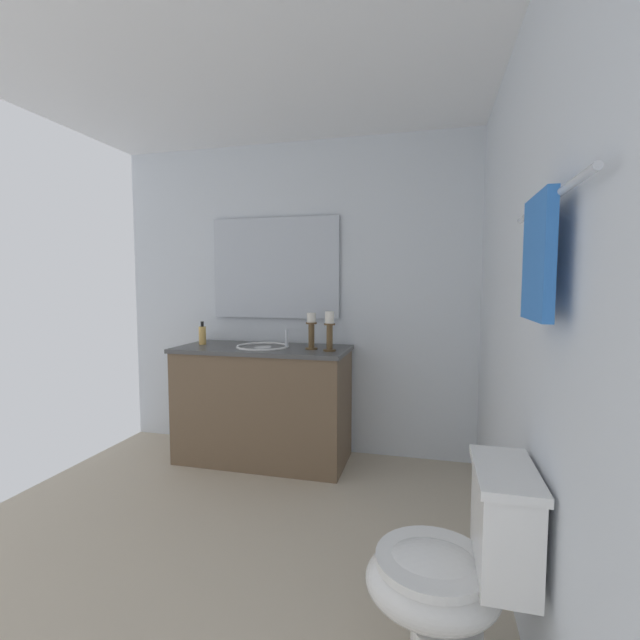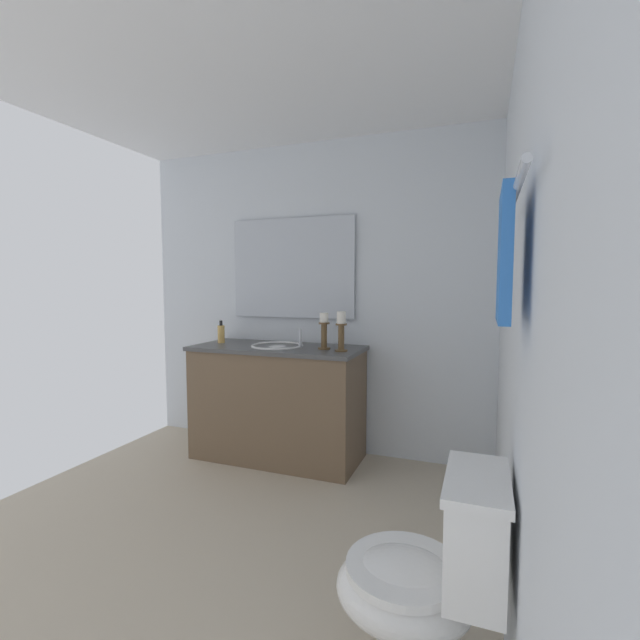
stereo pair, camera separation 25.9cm
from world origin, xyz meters
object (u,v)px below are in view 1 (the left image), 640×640
candle_holder_tall (330,330)px  towel_bar (547,201)px  towel_near_vanity (538,258)px  mirror (275,268)px  candle_holder_short (311,330)px  vanity_cabinet (263,403)px  soap_bottle (202,335)px  toilet (453,574)px  sink_basin (263,352)px

candle_holder_tall → towel_bar: size_ratio=0.36×
towel_near_vanity → mirror: bearing=-142.2°
candle_holder_short → towel_near_vanity: size_ratio=0.74×
candle_holder_tall → towel_near_vanity: size_ratio=0.78×
vanity_cabinet → towel_near_vanity: (1.67, 1.51, 0.98)m
soap_bottle → toilet: bearing=48.6°
sink_basin → towel_near_vanity: bearing=42.1°
mirror → toilet: bearing=35.1°
sink_basin → towel_bar: 2.39m
candle_holder_tall → towel_near_vanity: towel_near_vanity is taller
toilet → candle_holder_tall: bearing=-152.9°
candle_holder_short → towel_near_vanity: bearing=34.3°
towel_near_vanity → candle_holder_tall: bearing=-148.5°
mirror → towel_bar: 2.48m
mirror → candle_holder_short: (0.29, 0.38, -0.46)m
mirror → towel_near_vanity: (1.95, 1.51, -0.05)m
sink_basin → towel_bar: bearing=42.5°
candle_holder_tall → toilet: 1.83m
sink_basin → toilet: size_ratio=0.54×
soap_bottle → towel_near_vanity: bearing=50.1°
candle_holder_tall → soap_bottle: candle_holder_tall is taller
candle_holder_short → soap_bottle: size_ratio=1.47×
soap_bottle → toilet: (1.61, 1.82, -0.58)m
towel_near_vanity → towel_bar: bearing=90.0°
vanity_cabinet → soap_bottle: size_ratio=7.23×
vanity_cabinet → sink_basin: sink_basin is taller
mirror → candle_holder_tall: size_ratio=3.76×
sink_basin → towel_near_vanity: (1.67, 1.51, 0.58)m
vanity_cabinet → towel_bar: towel_bar is taller
vanity_cabinet → candle_holder_tall: 0.79m
mirror → towel_bar: bearing=38.1°
candle_holder_tall → soap_bottle: (-0.09, -1.04, -0.07)m
sink_basin → vanity_cabinet: bearing=-90.0°
mirror → towel_near_vanity: 2.47m
towel_bar → towel_near_vanity: size_ratio=2.18×
toilet → towel_bar: bearing=68.8°
vanity_cabinet → candle_holder_short: candle_holder_short is taller
toilet → towel_near_vanity: towel_near_vanity is taller
sink_basin → candle_holder_tall: 0.57m
vanity_cabinet → mirror: mirror is taller
soap_bottle → towel_bar: (1.69, 2.04, 0.63)m
candle_holder_short → towel_bar: (1.66, 1.15, 0.57)m
soap_bottle → toilet: 2.50m
vanity_cabinet → towel_near_vanity: towel_near_vanity is taller
sink_basin → mirror: bearing=-179.8°
candle_holder_tall → towel_near_vanity: 1.93m
mirror → towel_bar: mirror is taller
sink_basin → mirror: 0.70m
candle_holder_tall → soap_bottle: size_ratio=1.56×
sink_basin → candle_holder_tall: (0.06, 0.53, 0.19)m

